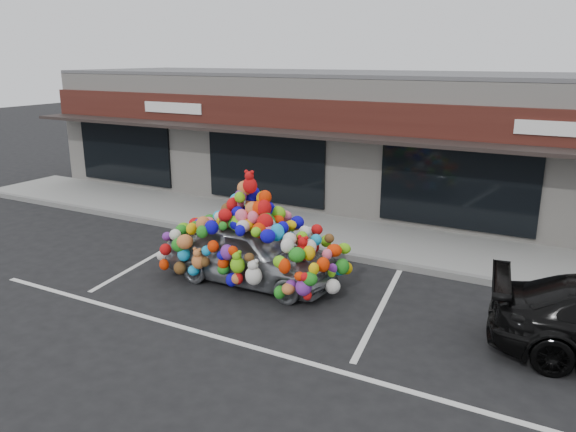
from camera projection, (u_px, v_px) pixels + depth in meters
The scene contains 8 objects.
ground at pixel (255, 286), 12.22m from camera, with size 90.00×90.00×0.00m, color black.
shop_building at pixel (387, 139), 18.75m from camera, with size 24.00×7.20×4.31m.
sidewalk at pixel (331, 234), 15.58m from camera, with size 26.00×3.00×0.15m, color gray.
kerb at pixel (307, 249), 14.31m from camera, with size 26.00×0.18×0.16m, color slate.
parking_stripe_left at pixel (149, 258), 13.87m from camera, with size 0.12×4.40×0.01m, color silver.
parking_stripe_mid at pixel (380, 309), 11.10m from camera, with size 0.12×4.40×0.01m, color silver.
lane_line at pixel (284, 356), 9.36m from camera, with size 14.00×0.12×0.01m, color silver.
toy_car at pixel (251, 246), 12.25m from camera, with size 2.84×4.17×2.42m.
Camera 1 is at (6.07, -9.60, 4.82)m, focal length 35.00 mm.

